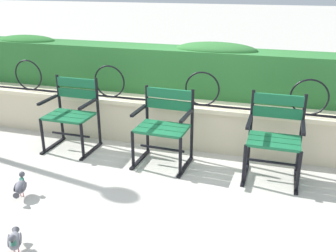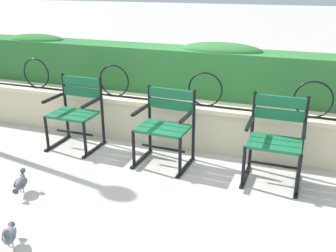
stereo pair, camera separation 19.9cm
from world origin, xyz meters
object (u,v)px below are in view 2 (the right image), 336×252
object	(u,v)px
pigeon_near_chairs	(9,234)
park_chair_centre	(166,124)
park_chair_left	(76,111)
park_chair_right	(276,138)
pigeon_far_side	(21,183)

from	to	relation	value
pigeon_near_chairs	park_chair_centre	bearing A→B (deg)	70.86
pigeon_near_chairs	park_chair_left	bearing A→B (deg)	106.56
park_chair_left	park_chair_right	bearing A→B (deg)	-1.54
park_chair_right	pigeon_near_chairs	size ratio (longest dim) A/B	3.47
park_chair_centre	pigeon_near_chairs	bearing A→B (deg)	-109.14
park_chair_right	pigeon_far_side	xyz separation A→B (m)	(-2.31, -1.14, -0.36)
pigeon_near_chairs	park_chair_right	bearing A→B (deg)	45.03
park_chair_centre	pigeon_near_chairs	distance (m)	1.98
park_chair_centre	park_chair_right	world-z (taller)	park_chair_right
park_chair_left	park_chair_centre	world-z (taller)	park_chair_left
park_chair_left	park_chair_centre	bearing A→B (deg)	-3.09
park_chair_centre	pigeon_far_side	world-z (taller)	park_chair_centre
park_chair_left	park_chair_centre	distance (m)	1.21
park_chair_centre	park_chair_right	size ratio (longest dim) A/B	0.95
park_chair_centre	pigeon_near_chairs	size ratio (longest dim) A/B	3.29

